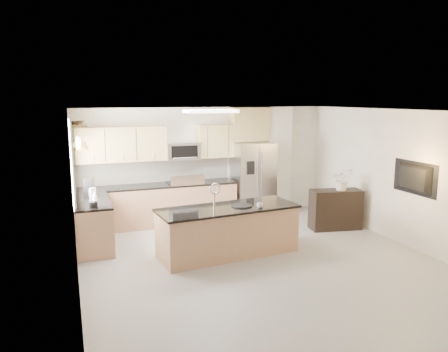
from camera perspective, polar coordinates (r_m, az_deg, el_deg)
name	(u,v)px	position (r m, az deg, el deg)	size (l,w,h in m)	color
floor	(262,264)	(7.69, 5.02, -11.32)	(6.50, 6.50, 0.00)	gray
ceiling	(265,111)	(7.16, 5.35, 8.42)	(6.00, 6.50, 0.02)	silver
wall_back	(205,163)	(10.31, -2.46, 1.72)	(6.00, 0.02, 2.60)	white
wall_front	(404,255)	(4.69, 22.42, -9.47)	(6.00, 0.02, 2.60)	white
wall_left	(74,205)	(6.66, -18.99, -3.54)	(0.02, 6.50, 2.60)	white
wall_right	(407,179)	(8.99, 22.79, -0.32)	(0.02, 6.50, 2.60)	white
back_counter	(157,204)	(9.87, -8.68, -3.67)	(3.55, 0.66, 1.44)	tan
left_counter	(93,224)	(8.66, -16.75, -6.03)	(0.66, 1.50, 0.92)	tan
range	(185,202)	(9.99, -5.15, -3.41)	(0.76, 0.64, 1.14)	black
upper_cabinets	(151,143)	(9.77, -9.52, 4.23)	(3.50, 0.33, 0.75)	#D1BA71
microwave	(183,151)	(9.90, -5.44, 3.27)	(0.76, 0.40, 0.40)	#B7B7BA
refrigerator	(253,180)	(10.39, 3.76, -0.51)	(0.92, 0.78, 1.78)	#B7B7BA
partition_column	(277,160)	(10.85, 6.99, 2.08)	(0.60, 0.30, 2.60)	silver
window	(72,163)	(8.41, -19.22, 1.65)	(0.04, 1.15, 1.65)	white
shelf_lower	(78,145)	(8.48, -18.49, 3.80)	(0.30, 1.20, 0.04)	brown
shelf_upper	(77,125)	(8.45, -18.63, 6.30)	(0.30, 1.20, 0.04)	brown
ceiling_fixture	(211,111)	(8.51, -1.76, 8.46)	(1.00, 0.50, 0.06)	white
island	(228,231)	(7.96, 0.52, -7.14)	(2.62, 1.16, 1.31)	tan
credenza	(335,209)	(9.78, 14.34, -4.25)	(1.08, 0.45, 0.86)	black
cup	(260,205)	(7.81, 4.69, -3.85)	(0.11, 0.11, 0.09)	silver
platter	(242,206)	(7.91, 2.32, -3.89)	(0.38, 0.38, 0.02)	black
blender	(93,199)	(7.96, -16.74, -2.90)	(0.15, 0.15, 0.35)	black
kettle	(95,197)	(8.39, -16.55, -2.59)	(0.18, 0.18, 0.23)	#B7B7BA
coffee_maker	(89,188)	(8.82, -17.21, -1.53)	(0.21, 0.25, 0.37)	black
bowl	(77,122)	(8.49, -18.66, 6.72)	(0.35, 0.35, 0.09)	#B7B7BA
flower_vase	(343,174)	(9.62, 15.26, 0.29)	(0.65, 0.57, 0.72)	silver
television	(411,178)	(8.78, 23.26, -0.26)	(1.08, 0.14, 0.62)	black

